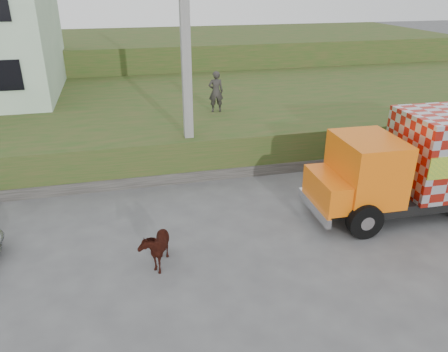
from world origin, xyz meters
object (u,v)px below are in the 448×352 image
object	(u,v)px
utility_pole	(186,62)
cargo_truck	(438,162)
cow	(156,245)
pedestrian	(216,92)

from	to	relation	value
utility_pole	cargo_truck	xyz separation A→B (m)	(6.80, -4.27, -2.48)
utility_pole	cargo_truck	size ratio (longest dim) A/B	1.14
cargo_truck	cow	size ratio (longest dim) A/B	5.50
utility_pole	pedestrian	world-z (taller)	utility_pole
cow	cargo_truck	bearing A→B (deg)	23.60
pedestrian	cargo_truck	bearing A→B (deg)	129.96
utility_pole	cow	distance (m)	6.48
utility_pole	cargo_truck	distance (m)	8.40
cow	pedestrian	xyz separation A→B (m)	(3.36, 8.04, 1.81)
cow	utility_pole	bearing A→B (deg)	89.17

